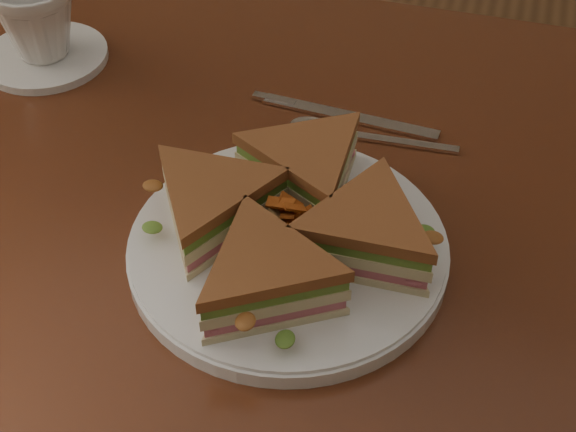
{
  "coord_description": "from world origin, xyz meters",
  "views": [
    {
      "loc": [
        0.14,
        -0.57,
        1.29
      ],
      "look_at": [
        0.0,
        -0.08,
        0.8
      ],
      "focal_mm": 50.0,
      "sensor_mm": 36.0,
      "label": 1
    }
  ],
  "objects": [
    {
      "name": "coffee_cup",
      "position": [
        -0.37,
        0.15,
        0.8
      ],
      "size": [
        0.11,
        0.11,
        0.09
      ],
      "primitive_type": "imported",
      "rotation": [
        0.0,
        0.0,
        -0.2
      ],
      "color": "white",
      "rests_on": "saucer"
    },
    {
      "name": "spoon",
      "position": [
        -0.0,
        0.1,
        0.75
      ],
      "size": [
        0.18,
        0.03,
        0.01
      ],
      "rotation": [
        0.0,
        0.0,
        0.05
      ],
      "color": "silver",
      "rests_on": "table"
    },
    {
      "name": "plate",
      "position": [
        0.0,
        -0.08,
        0.76
      ],
      "size": [
        0.29,
        0.29,
        0.02
      ],
      "primitive_type": "cylinder",
      "color": "white",
      "rests_on": "table"
    },
    {
      "name": "table",
      "position": [
        0.0,
        0.0,
        0.65
      ],
      "size": [
        1.2,
        0.8,
        0.75
      ],
      "color": "#39180D",
      "rests_on": "ground"
    },
    {
      "name": "knife",
      "position": [
        -0.0,
        0.14,
        0.75
      ],
      "size": [
        0.22,
        0.03,
        0.0
      ],
      "rotation": [
        0.0,
        0.0,
        -0.07
      ],
      "color": "silver",
      "rests_on": "table"
    },
    {
      "name": "saucer",
      "position": [
        -0.37,
        0.15,
        0.76
      ],
      "size": [
        0.15,
        0.15,
        0.01
      ],
      "primitive_type": "cylinder",
      "color": "white",
      "rests_on": "table"
    },
    {
      "name": "crisps_mound",
      "position": [
        0.0,
        -0.08,
        0.79
      ],
      "size": [
        0.09,
        0.09,
        0.05
      ],
      "primitive_type": null,
      "color": "#B24D16",
      "rests_on": "plate"
    },
    {
      "name": "sandwich_wedges",
      "position": [
        0.0,
        -0.08,
        0.8
      ],
      "size": [
        0.29,
        0.29,
        0.06
      ],
      "color": "beige",
      "rests_on": "plate"
    }
  ]
}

